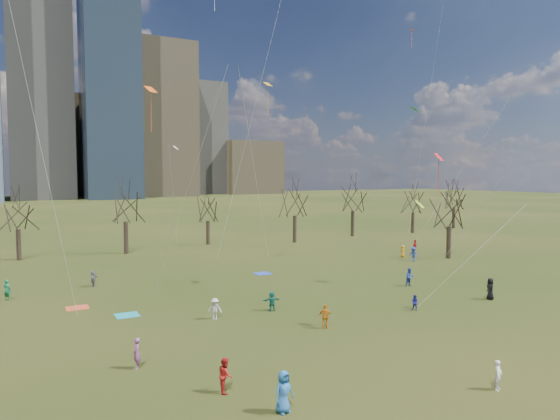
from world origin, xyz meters
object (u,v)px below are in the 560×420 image
blanket_navy (263,273)px  person_0 (284,392)px  blanket_crimson (77,308)px  blanket_teal (127,315)px  person_2 (225,375)px  person_1 (498,375)px  person_4 (325,316)px

blanket_navy → person_0: person_0 is taller
blanket_crimson → blanket_navy: bearing=16.0°
blanket_teal → blanket_crimson: 4.73m
person_0 → person_2: bearing=103.0°
blanket_navy → person_1: size_ratio=1.15×
blanket_teal → person_4: bearing=-40.7°
blanket_teal → person_2: (1.40, -14.90, 0.79)m
person_2 → person_4: (9.25, 5.76, -0.01)m
blanket_teal → person_2: 14.99m
person_2 → blanket_crimson: bearing=29.3°
person_0 → person_4: size_ratio=1.13×
blanket_navy → person_0: size_ratio=0.90×
blanket_crimson → person_2: 19.16m
blanket_crimson → person_2: person_2 is taller
blanket_navy → person_2: (-13.67, -23.80, 0.79)m
blanket_crimson → person_2: size_ratio=1.00×
blanket_navy → person_4: bearing=-103.8°
blanket_teal → person_4: person_4 is taller
blanket_teal → blanket_crimson: same height
blanket_navy → person_1: person_1 is taller
blanket_navy → person_4: (-4.42, -18.05, 0.78)m
person_4 → blanket_teal: bearing=-5.9°
person_0 → blanket_teal: bearing=87.0°
person_1 → person_4: size_ratio=0.88×
blanket_teal → person_1: (12.54, -20.64, 0.68)m
blanket_navy → person_2: bearing=-119.9°
person_0 → person_2: size_ratio=1.12×
person_4 → person_2: bearing=66.7°
person_0 → person_4: bearing=36.2°
person_4 → person_0: bearing=82.8°
blanket_navy → blanket_teal: bearing=-149.4°
blanket_teal → person_0: size_ratio=0.90×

